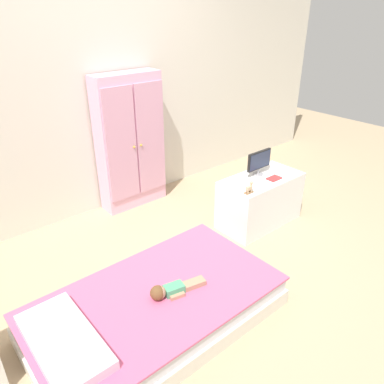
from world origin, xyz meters
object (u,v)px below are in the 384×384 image
object	(u,v)px
bed	(156,308)
rocking_horse_toy	(250,188)
tv_monitor	(259,161)
wardrobe	(131,142)
tv_stand	(260,200)
doll	(168,290)
book_red	(274,178)

from	to	relation	value
bed	rocking_horse_toy	bearing A→B (deg)	13.08
bed	tv_monitor	world-z (taller)	tv_monitor
wardrobe	tv_stand	xyz separation A→B (m)	(0.71, -1.14, -0.44)
doll	tv_stand	size ratio (longest dim) A/B	0.48
doll	wardrobe	bearing A→B (deg)	65.06
tv_monitor	book_red	bearing A→B (deg)	-78.32
tv_stand	rocking_horse_toy	world-z (taller)	rocking_horse_toy
tv_stand	book_red	xyz separation A→B (m)	(0.06, -0.09, 0.25)
bed	rocking_horse_toy	xyz separation A→B (m)	(1.19, 0.28, 0.42)
wardrobe	book_red	bearing A→B (deg)	-57.97
tv_monitor	book_red	xyz separation A→B (m)	(0.03, -0.16, -0.13)
rocking_horse_toy	tv_monitor	bearing A→B (deg)	30.30
tv_monitor	rocking_horse_toy	size ratio (longest dim) A/B	2.76
tv_monitor	book_red	distance (m)	0.21
wardrobe	tv_stand	bearing A→B (deg)	-58.05
wardrobe	tv_stand	world-z (taller)	wardrobe
bed	tv_stand	xyz separation A→B (m)	(1.52, 0.41, 0.13)
bed	book_red	distance (m)	1.65
bed	doll	distance (m)	0.18
doll	tv_stand	xyz separation A→B (m)	(1.46, 0.47, -0.03)
doll	bed	bearing A→B (deg)	139.31
doll	book_red	xyz separation A→B (m)	(1.52, 0.37, 0.22)
rocking_horse_toy	book_red	bearing A→B (deg)	6.25
doll	book_red	world-z (taller)	book_red
doll	tv_monitor	distance (m)	1.61
rocking_horse_toy	book_red	xyz separation A→B (m)	(0.39, 0.04, -0.04)
doll	wardrobe	world-z (taller)	wardrobe
tv_monitor	rocking_horse_toy	bearing A→B (deg)	-149.70
tv_stand	tv_monitor	size ratio (longest dim) A/B	2.77
doll	tv_monitor	size ratio (longest dim) A/B	1.34
bed	wardrobe	bearing A→B (deg)	62.50
bed	tv_stand	bearing A→B (deg)	15.21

